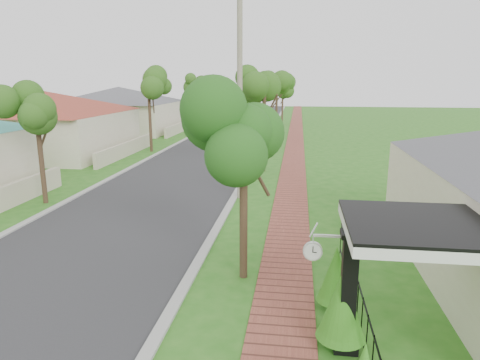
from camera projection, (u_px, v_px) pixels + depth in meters
The scene contains 16 objects.
ground at pixel (146, 308), 10.22m from camera, with size 160.00×160.00×0.00m, color #276718.
road at pixel (204, 157), 29.90m from camera, with size 7.00×120.00×0.02m, color #28282B.
kerb_right at pixel (256, 159), 29.42m from camera, with size 0.30×120.00×0.10m, color #9E9E99.
kerb_left at pixel (154, 156), 30.38m from camera, with size 0.30×120.00×0.10m, color #9E9E99.
sidewalk at pixel (294, 160), 29.08m from camera, with size 1.50×120.00×0.03m, color #964D3C.
porch_post at pixel (348, 299), 8.40m from camera, with size 0.48×0.48×2.52m.
picket_fence at pixel (358, 302), 9.45m from camera, with size 0.03×8.02×1.00m.
street_trees at pixel (222, 89), 35.45m from camera, with size 10.70×37.65×5.89m.
hedge_row at pixel (344, 321), 8.08m from camera, with size 0.87×5.01×1.96m.
far_house_red at pixel (42, 122), 30.93m from camera, with size 15.56×15.56×4.60m.
far_house_grey at pixel (120, 109), 44.44m from camera, with size 15.56×15.56×4.60m.
parked_car_red at pixel (243, 141), 32.82m from camera, with size 1.66×4.13×1.41m, color #621B0E.
parked_car_white at pixel (268, 125), 43.64m from camera, with size 1.64×4.70×1.55m, color white.
near_tree at pixel (244, 136), 10.93m from camera, with size 1.92×1.92×4.94m.
utility_pole at pixel (240, 95), 18.68m from camera, with size 1.20×0.24×9.17m.
station_clock at pixel (314, 250), 8.68m from camera, with size 0.86×0.13×0.56m.
Camera 1 is at (3.47, -8.86, 5.32)m, focal length 32.00 mm.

